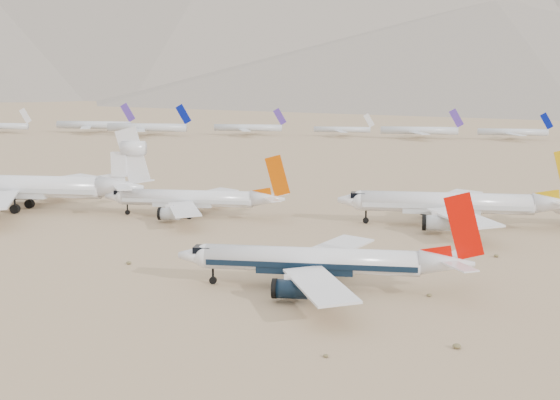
% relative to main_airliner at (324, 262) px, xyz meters
% --- Properties ---
extents(ground, '(7000.00, 7000.00, 0.00)m').
position_rel_main_airliner_xyz_m(ground, '(-7.29, -3.53, -4.62)').
color(ground, '#9B795A').
rests_on(ground, ground).
extents(main_airliner, '(47.63, 46.52, 16.81)m').
position_rel_main_airliner_xyz_m(main_airliner, '(0.00, 0.00, 0.00)').
color(main_airliner, white).
rests_on(main_airliner, ground).
extents(row2_gold_tail, '(52.86, 51.70, 18.82)m').
position_rel_main_airliner_xyz_m(row2_gold_tail, '(24.94, 57.60, 0.64)').
color(row2_gold_tail, white).
rests_on(row2_gold_tail, ground).
extents(row2_orange_tail, '(44.37, 43.40, 15.83)m').
position_rel_main_airliner_xyz_m(row2_orange_tail, '(-38.17, 59.66, -0.18)').
color(row2_orange_tail, white).
rests_on(row2_orange_tail, ground).
extents(row2_white_trijet, '(62.66, 61.24, 22.20)m').
position_rel_main_airliner_xyz_m(row2_white_trijet, '(-82.78, 60.85, 1.81)').
color(row2_white_trijet, white).
rests_on(row2_white_trijet, ground).
extents(distant_storage_row, '(670.23, 59.16, 15.53)m').
position_rel_main_airliner_xyz_m(distant_storage_row, '(42.34, 303.73, -0.18)').
color(distant_storage_row, silver).
rests_on(distant_storage_row, ground).
extents(desert_scrub, '(261.14, 121.67, 0.64)m').
position_rel_main_airliner_xyz_m(desert_scrub, '(-14.56, -28.16, -4.33)').
color(desert_scrub, brown).
rests_on(desert_scrub, ground).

